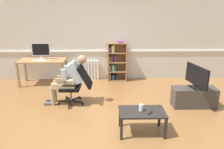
% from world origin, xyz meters
% --- Properties ---
extents(ground_plane, '(18.00, 18.00, 0.00)m').
position_xyz_m(ground_plane, '(0.00, 0.00, 0.00)').
color(ground_plane, brown).
extents(back_wall, '(12.00, 0.13, 2.70)m').
position_xyz_m(back_wall, '(0.00, 2.65, 1.35)').
color(back_wall, beige).
rests_on(back_wall, ground_plane).
extents(computer_desk, '(1.36, 0.65, 0.76)m').
position_xyz_m(computer_desk, '(-1.89, 2.15, 0.65)').
color(computer_desk, '#9E7547').
rests_on(computer_desk, ground_plane).
extents(imac_monitor, '(0.53, 0.14, 0.48)m').
position_xyz_m(imac_monitor, '(-1.92, 2.23, 1.03)').
color(imac_monitor, silver).
rests_on(imac_monitor, computer_desk).
extents(keyboard, '(0.43, 0.12, 0.02)m').
position_xyz_m(keyboard, '(-1.93, 2.01, 0.77)').
color(keyboard, white).
rests_on(keyboard, computer_desk).
extents(computer_mouse, '(0.06, 0.10, 0.03)m').
position_xyz_m(computer_mouse, '(-1.63, 2.03, 0.77)').
color(computer_mouse, white).
rests_on(computer_mouse, computer_desk).
extents(bookshelf, '(0.58, 0.29, 1.26)m').
position_xyz_m(bookshelf, '(0.31, 2.44, 0.61)').
color(bookshelf, olive).
rests_on(bookshelf, ground_plane).
extents(radiator, '(0.83, 0.08, 0.62)m').
position_xyz_m(radiator, '(-0.66, 2.54, 0.31)').
color(radiator, white).
rests_on(radiator, ground_plane).
extents(office_chair, '(0.84, 0.61, 0.96)m').
position_xyz_m(office_chair, '(-0.68, 0.75, 0.52)').
color(office_chair, black).
rests_on(office_chair, ground_plane).
extents(person_seated, '(1.04, 0.40, 1.20)m').
position_xyz_m(person_seated, '(-0.86, 0.76, 0.65)').
color(person_seated, tan).
rests_on(person_seated, ground_plane).
extents(tv_stand, '(1.00, 0.38, 0.46)m').
position_xyz_m(tv_stand, '(2.06, 0.53, 0.23)').
color(tv_stand, '#3D3833').
rests_on(tv_stand, ground_plane).
extents(tv_screen, '(0.26, 0.80, 0.53)m').
position_xyz_m(tv_screen, '(2.07, 0.53, 0.74)').
color(tv_screen, black).
rests_on(tv_screen, tv_stand).
extents(coffee_table, '(0.83, 0.50, 0.44)m').
position_xyz_m(coffee_table, '(0.67, -0.52, 0.38)').
color(coffee_table, black).
rests_on(coffee_table, ground_plane).
extents(drinking_glass, '(0.08, 0.08, 0.13)m').
position_xyz_m(drinking_glass, '(0.65, -0.51, 0.50)').
color(drinking_glass, silver).
rests_on(drinking_glass, coffee_table).
extents(spare_remote, '(0.10, 0.15, 0.02)m').
position_xyz_m(spare_remote, '(0.80, -0.59, 0.45)').
color(spare_remote, black).
rests_on(spare_remote, coffee_table).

